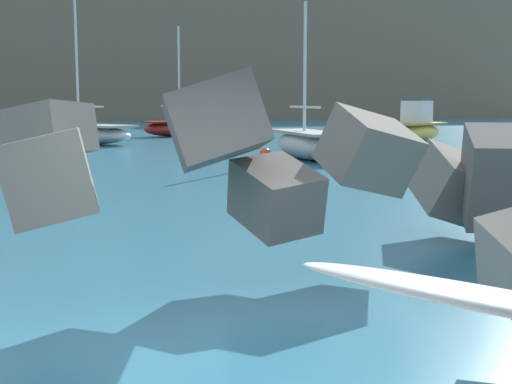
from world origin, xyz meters
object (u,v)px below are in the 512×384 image
(boat_mid_centre, at_px, (85,133))
(mooring_buoy_middle, at_px, (265,154))
(mooring_buoy_inner, at_px, (447,171))
(boat_far_left, at_px, (175,127))
(boat_near_centre, at_px, (308,144))
(boat_mid_left, at_px, (414,129))

(boat_mid_centre, height_order, mooring_buoy_middle, boat_mid_centre)
(mooring_buoy_inner, height_order, mooring_buoy_middle, same)
(boat_far_left, relative_size, mooring_buoy_middle, 14.90)
(boat_near_centre, xyz_separation_m, mooring_buoy_middle, (-1.61, 0.06, -0.35))
(boat_mid_centre, bearing_deg, mooring_buoy_middle, -56.44)
(boat_far_left, distance_m, mooring_buoy_middle, 17.23)
(boat_far_left, height_order, mooring_buoy_inner, boat_far_left)
(boat_far_left, bearing_deg, boat_mid_centre, -127.62)
(boat_mid_centre, xyz_separation_m, boat_far_left, (4.96, 6.44, -0.02))
(boat_mid_centre, distance_m, mooring_buoy_inner, 20.77)
(boat_mid_centre, relative_size, boat_far_left, 1.19)
(mooring_buoy_middle, bearing_deg, mooring_buoy_inner, -61.86)
(boat_mid_left, xyz_separation_m, boat_mid_centre, (-16.58, 2.16, -0.18))
(boat_mid_left, relative_size, boat_far_left, 0.67)
(mooring_buoy_middle, bearing_deg, boat_mid_centre, 123.56)
(boat_mid_centre, bearing_deg, mooring_buoy_inner, -58.53)
(boat_near_centre, relative_size, boat_mid_centre, 0.75)
(mooring_buoy_inner, bearing_deg, boat_mid_left, 69.75)
(mooring_buoy_middle, bearing_deg, boat_near_centre, -2.00)
(boat_near_centre, xyz_separation_m, mooring_buoy_inner, (2.16, -7.00, -0.35))
(mooring_buoy_inner, bearing_deg, boat_near_centre, 107.19)
(boat_mid_left, bearing_deg, mooring_buoy_middle, -138.21)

